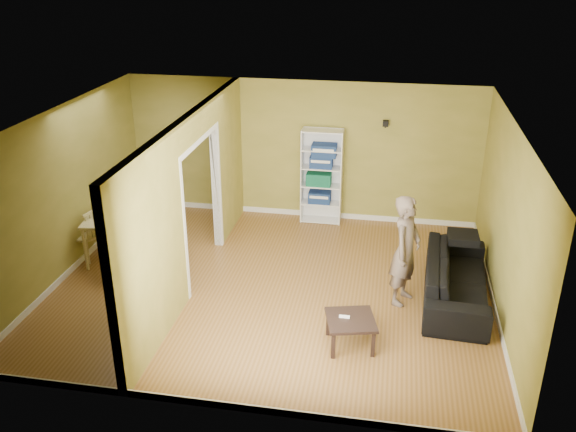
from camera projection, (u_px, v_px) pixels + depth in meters
The scene contains 16 objects.
room_shell at pixel (272, 208), 8.76m from camera, with size 6.50×6.50×6.50m.
partition at pixel (192, 202), 8.95m from camera, with size 0.22×5.50×2.60m, color #A29640, non-canonical shape.
wall_speaker at pixel (386, 123), 10.70m from camera, with size 0.10×0.10×0.10m, color black.
sofa at pixel (457, 272), 8.80m from camera, with size 0.97×2.26×0.86m, color #303033.
person at pixel (406, 241), 8.53m from camera, with size 0.55×0.70×1.92m, color slate.
bookshelf at pixel (322, 176), 11.20m from camera, with size 0.75×0.33×1.77m.
paper_box_navy_a at pixel (320, 197), 11.33m from camera, with size 0.40×0.26×0.21m, color navy.
paper_box_teal at pixel (319, 179), 11.19m from camera, with size 0.45×0.29×0.23m, color #117352.
paper_box_navy_b at pixel (321, 162), 11.05m from camera, with size 0.41×0.27×0.21m, color navy.
paper_box_navy_c at pixel (324, 149), 10.95m from camera, with size 0.44×0.29×0.23m, color navy.
coffee_table at pixel (351, 323), 7.78m from camera, with size 0.60×0.60×0.40m.
game_controller at pixel (344, 317), 7.77m from camera, with size 0.14×0.04×0.03m, color white.
dining_table at pixel (124, 222), 9.80m from camera, with size 1.21×0.81×0.76m.
chair_left at pixel (85, 235), 9.93m from camera, with size 0.40×0.40×0.88m, color tan, non-canonical shape.
chair_near at pixel (115, 254), 9.27m from camera, with size 0.42×0.42×0.92m, color tan, non-canonical shape.
chair_far at pixel (144, 217), 10.41m from camera, with size 0.47×0.47×1.03m, color tan, non-canonical shape.
Camera 1 is at (1.65, -7.90, 4.73)m, focal length 38.00 mm.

